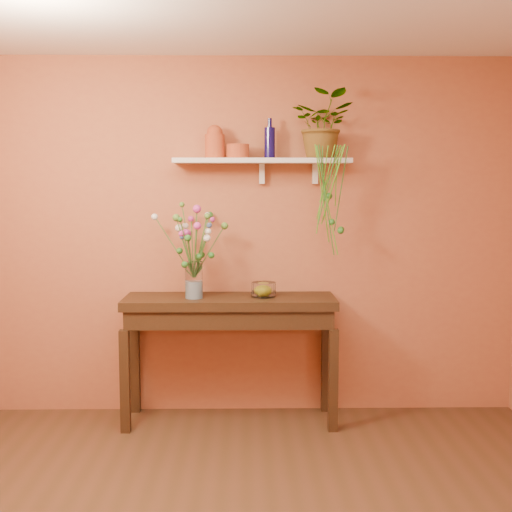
# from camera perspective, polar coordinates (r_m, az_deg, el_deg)

# --- Properties ---
(room) EXTENTS (4.04, 4.04, 2.70)m
(room) POSITION_cam_1_polar(r_m,az_deg,el_deg) (2.98, 0.45, -1.16)
(room) COLOR #4F301D
(room) RESTS_ON ground
(sideboard) EXTENTS (1.53, 0.49, 0.93)m
(sideboard) POSITION_cam_1_polar(r_m,az_deg,el_deg) (4.78, -2.30, -5.20)
(sideboard) COLOR #362314
(sideboard) RESTS_ON ground
(wall_shelf) EXTENTS (1.30, 0.24, 0.19)m
(wall_shelf) POSITION_cam_1_polar(r_m,az_deg,el_deg) (4.84, 0.66, 8.26)
(wall_shelf) COLOR white
(wall_shelf) RESTS_ON room
(terracotta_jug) EXTENTS (0.18, 0.18, 0.24)m
(terracotta_jug) POSITION_cam_1_polar(r_m,az_deg,el_deg) (4.83, -3.62, 9.89)
(terracotta_jug) COLOR #AC3A1B
(terracotta_jug) RESTS_ON wall_shelf
(terracotta_pot) EXTENTS (0.21, 0.21, 0.10)m
(terracotta_pot) POSITION_cam_1_polar(r_m,az_deg,el_deg) (4.81, -1.61, 9.14)
(terracotta_pot) COLOR #AC3A1B
(terracotta_pot) RESTS_ON wall_shelf
(blue_bottle) EXTENTS (0.09, 0.09, 0.29)m
(blue_bottle) POSITION_cam_1_polar(r_m,az_deg,el_deg) (4.85, 1.20, 9.92)
(blue_bottle) COLOR #0F0A40
(blue_bottle) RESTS_ON wall_shelf
(spider_plant) EXTENTS (0.52, 0.48, 0.48)m
(spider_plant) POSITION_cam_1_polar(r_m,az_deg,el_deg) (4.86, 5.93, 11.34)
(spider_plant) COLOR #2B6E24
(spider_plant) RESTS_ON wall_shelf
(plant_fronds) EXTENTS (0.26, 0.28, 0.78)m
(plant_fronds) POSITION_cam_1_polar(r_m,az_deg,el_deg) (4.70, 6.66, 4.66)
(plant_fronds) COLOR #2B6E24
(plant_fronds) RESTS_ON wall_shelf
(glass_vase) EXTENTS (0.13, 0.13, 0.26)m
(glass_vase) POSITION_cam_1_polar(r_m,az_deg,el_deg) (4.70, -5.45, -2.34)
(glass_vase) COLOR white
(glass_vase) RESTS_ON sideboard
(bouquet) EXTENTS (0.56, 0.49, 0.54)m
(bouquet) POSITION_cam_1_polar(r_m,az_deg,el_deg) (4.68, -5.46, 1.98)
(bouquet) COLOR #386B28
(bouquet) RESTS_ON glass_vase
(glass_bowl) EXTENTS (0.18, 0.18, 0.11)m
(glass_bowl) POSITION_cam_1_polar(r_m,az_deg,el_deg) (4.76, 0.67, -3.01)
(glass_bowl) COLOR white
(glass_bowl) RESTS_ON sideboard
(lemon) EXTENTS (0.08, 0.08, 0.08)m
(lemon) POSITION_cam_1_polar(r_m,az_deg,el_deg) (4.77, 0.65, -3.00)
(lemon) COLOR yellow
(lemon) RESTS_ON glass_bowl
(carton) EXTENTS (0.06, 0.05, 0.11)m
(carton) POSITION_cam_1_polar(r_m,az_deg,el_deg) (4.71, -5.79, -3.04)
(carton) COLOR #2A5E7E
(carton) RESTS_ON sideboard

